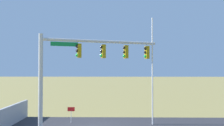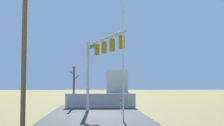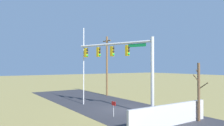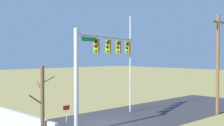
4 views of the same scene
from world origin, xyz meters
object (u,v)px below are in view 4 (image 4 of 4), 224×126
object	(u,v)px
flagpole	(130,64)
open_sign	(66,110)
signal_mast	(99,56)
bare_tree	(42,107)
utility_pole	(218,63)

from	to	relation	value
flagpole	open_sign	size ratio (longest dim) A/B	6.66
signal_mast	bare_tree	world-z (taller)	signal_mast
signal_mast	bare_tree	size ratio (longest dim) A/B	1.86
utility_pole	bare_tree	distance (m)	15.50
signal_mast	bare_tree	bearing A→B (deg)	22.46
bare_tree	open_sign	world-z (taller)	bare_tree
flagpole	utility_pole	xyz separation A→B (m)	(-4.37, 5.67, 0.17)
flagpole	bare_tree	size ratio (longest dim) A/B	1.88
signal_mast	open_sign	size ratio (longest dim) A/B	6.58
signal_mast	flagpole	distance (m)	5.30
utility_pole	signal_mast	bearing A→B (deg)	-23.22
bare_tree	open_sign	size ratio (longest dim) A/B	3.54
utility_pole	bare_tree	bearing A→B (deg)	-5.82
signal_mast	flagpole	world-z (taller)	flagpole
flagpole	signal_mast	bearing A→B (deg)	18.41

